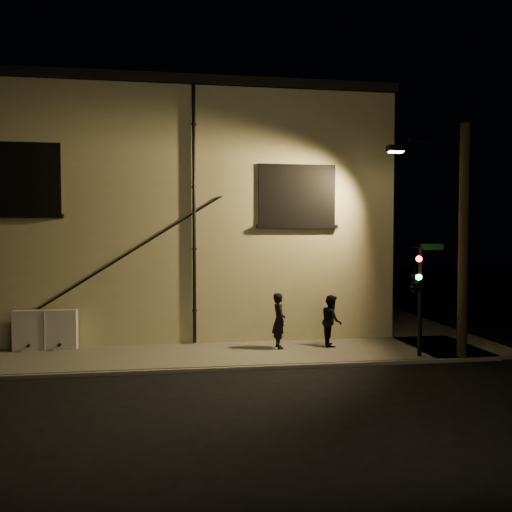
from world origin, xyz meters
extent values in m
plane|color=black|center=(0.00, 0.00, 0.00)|extent=(90.00, 90.00, 0.00)
cube|color=#65645A|center=(-3.00, 1.50, 0.06)|extent=(20.00, 3.00, 0.12)
cube|color=#65645A|center=(6.50, 8.00, 0.06)|extent=(3.00, 16.00, 0.12)
cube|color=#C5C28D|center=(-3.00, 9.00, 4.25)|extent=(16.00, 12.00, 8.50)
cube|color=black|center=(-3.00, 9.00, 8.65)|extent=(16.20, 12.20, 0.30)
cube|color=black|center=(-7.00, 2.98, 5.40)|extent=(2.20, 0.10, 2.20)
cube|color=black|center=(-7.00, 3.00, 5.40)|extent=(1.98, 0.05, 1.98)
cube|color=black|center=(1.60, 2.98, 5.00)|extent=(2.60, 0.10, 2.00)
cube|color=black|center=(1.60, 3.00, 5.00)|extent=(2.38, 0.05, 1.78)
cylinder|color=black|center=(-1.80, 2.92, 4.31)|extent=(0.11, 0.11, 8.30)
cylinder|color=black|center=(-4.00, 2.95, 3.00)|extent=(5.96, 0.04, 3.75)
cylinder|color=black|center=(-3.88, 2.95, 3.06)|extent=(5.96, 0.04, 3.75)
cube|color=silver|center=(-6.36, 2.70, 0.74)|extent=(1.87, 0.32, 1.23)
imported|color=black|center=(0.80, 1.92, 0.98)|extent=(0.47, 0.66, 1.73)
imported|color=black|center=(2.51, 1.97, 0.93)|extent=(0.75, 0.89, 1.63)
cylinder|color=black|center=(4.66, 0.30, 1.69)|extent=(0.12, 0.12, 3.14)
imported|color=black|center=(4.44, 0.18, 2.36)|extent=(0.55, 1.92, 0.76)
sphere|color=#FF140C|center=(4.46, 0.00, 2.97)|extent=(0.17, 0.17, 0.17)
sphere|color=#14FF3F|center=(4.46, 0.00, 2.45)|extent=(0.17, 0.17, 0.17)
cube|color=#0C4C1E|center=(5.01, 0.30, 3.31)|extent=(0.70, 0.03, 0.18)
cylinder|color=black|center=(5.87, 0.10, 3.43)|extent=(0.29, 0.29, 6.85)
cylinder|color=black|center=(5.07, 0.65, 6.37)|extent=(1.74, 0.95, 0.10)
cube|color=black|center=(4.27, 1.20, 6.28)|extent=(0.55, 0.28, 0.18)
cube|color=#FFC672|center=(4.27, 1.20, 6.18)|extent=(0.42, 0.20, 0.04)
camera|label=1|loc=(-2.13, -13.28, 3.62)|focal=35.00mm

